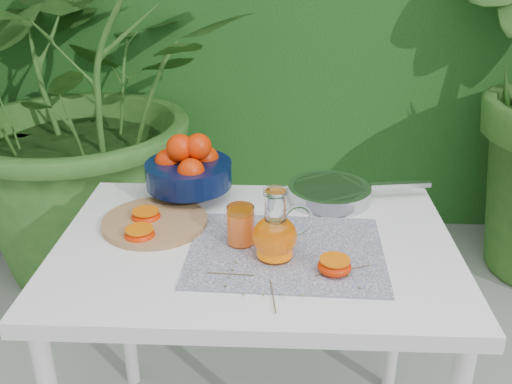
{
  "coord_description": "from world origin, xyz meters",
  "views": [
    {
      "loc": [
        -0.08,
        -1.2,
        1.47
      ],
      "look_at": [
        -0.14,
        0.07,
        0.88
      ],
      "focal_mm": 40.0,
      "sensor_mm": 36.0,
      "label": 1
    }
  ],
  "objects_px": {
    "cutting_board": "(155,222)",
    "fruit_bowl": "(188,168)",
    "white_table": "(256,270)",
    "saute_pan": "(331,192)",
    "juice_pitcher": "(276,234)"
  },
  "relations": [
    {
      "from": "white_table",
      "to": "cutting_board",
      "type": "bearing_deg",
      "value": 163.7
    },
    {
      "from": "saute_pan",
      "to": "white_table",
      "type": "bearing_deg",
      "value": -128.89
    },
    {
      "from": "cutting_board",
      "to": "fruit_bowl",
      "type": "relative_size",
      "value": 0.91
    },
    {
      "from": "juice_pitcher",
      "to": "saute_pan",
      "type": "xyz_separation_m",
      "value": [
        0.16,
        0.33,
        -0.04
      ]
    },
    {
      "from": "white_table",
      "to": "saute_pan",
      "type": "xyz_separation_m",
      "value": [
        0.21,
        0.26,
        0.11
      ]
    },
    {
      "from": "white_table",
      "to": "cutting_board",
      "type": "xyz_separation_m",
      "value": [
        -0.27,
        0.08,
        0.09
      ]
    },
    {
      "from": "fruit_bowl",
      "to": "saute_pan",
      "type": "height_order",
      "value": "fruit_bowl"
    },
    {
      "from": "fruit_bowl",
      "to": "white_table",
      "type": "bearing_deg",
      "value": -51.77
    },
    {
      "from": "white_table",
      "to": "saute_pan",
      "type": "relative_size",
      "value": 2.3
    },
    {
      "from": "juice_pitcher",
      "to": "saute_pan",
      "type": "height_order",
      "value": "juice_pitcher"
    },
    {
      "from": "fruit_bowl",
      "to": "cutting_board",
      "type": "bearing_deg",
      "value": -110.12
    },
    {
      "from": "white_table",
      "to": "cutting_board",
      "type": "distance_m",
      "value": 0.3
    },
    {
      "from": "juice_pitcher",
      "to": "saute_pan",
      "type": "relative_size",
      "value": 0.41
    },
    {
      "from": "white_table",
      "to": "juice_pitcher",
      "type": "distance_m",
      "value": 0.17
    },
    {
      "from": "cutting_board",
      "to": "saute_pan",
      "type": "xyz_separation_m",
      "value": [
        0.48,
        0.18,
        0.02
      ]
    }
  ]
}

